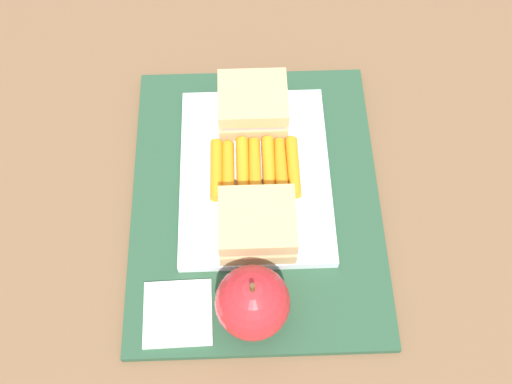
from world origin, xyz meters
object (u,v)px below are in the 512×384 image
Objects in this scene: food_tray at (255,174)px; paper_napkin at (178,313)px; sandwich_half_right at (257,225)px; sandwich_half_left at (253,105)px; apple at (253,302)px; carrot_sticks_bundle at (255,168)px.

food_tray reaches higher than paper_napkin.
food_tray is at bearing 180.00° from sandwich_half_right.
food_tray is 0.08m from sandwich_half_left.
food_tray is at bearing 152.22° from paper_napkin.
sandwich_half_right is (0.16, 0.00, 0.00)m from sandwich_half_left.
apple reaches higher than paper_napkin.
food_tray is 0.17m from apple.
carrot_sticks_bundle is (0.08, 0.00, -0.02)m from sandwich_half_left.
sandwich_half_left reaches higher than food_tray.
food_tray is 0.01m from carrot_sticks_bundle.
sandwich_half_right reaches higher than food_tray.
sandwich_half_left is 0.16m from sandwich_half_right.
food_tray is 2.28× the size of carrot_sticks_bundle.
sandwich_half_left is at bearing 180.00° from sandwich_half_right.
carrot_sticks_bundle is at bearing 179.96° from sandwich_half_right.
sandwich_half_right is at bearing -0.04° from carrot_sticks_bundle.
sandwich_half_right is 0.94× the size of apple.
sandwich_half_left is at bearing 160.50° from paper_napkin.
carrot_sticks_bundle is (-0.00, 0.00, 0.01)m from food_tray.
sandwich_half_left is (-0.08, 0.00, 0.03)m from food_tray.
sandwich_half_left is at bearing -179.96° from carrot_sticks_bundle.
paper_napkin is (0.24, -0.08, -0.03)m from sandwich_half_left.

